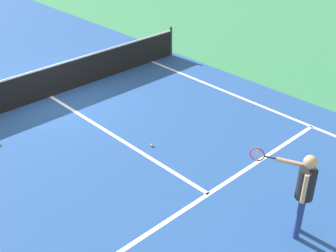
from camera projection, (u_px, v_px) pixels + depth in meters
The scene contains 8 objects.
ground_plane at pixel (51, 97), 13.22m from camera, with size 60.00×60.00×0.00m, color #337F51.
court_surface_inbounds at pixel (51, 97), 13.22m from camera, with size 10.62×24.40×0.00m, color #234C93.
line_sideline_right at pixel (297, 120), 11.94m from camera, with size 0.10×11.89×0.01m, color white.
line_service_near at pixel (208, 194), 9.21m from camera, with size 8.22×0.10×0.01m, color white.
line_center_service at pixel (115, 136), 11.21m from camera, with size 0.10×6.40×0.01m, color white.
net at pixel (48, 82), 12.98m from camera, with size 10.20×0.09×1.07m.
player_near at pixel (304, 187), 7.67m from camera, with size 0.51×1.23×1.75m.
tennis_ball_mid_court at pixel (152, 145), 10.80m from camera, with size 0.07×0.07×0.07m, color #CCE033.
Camera 1 is at (-5.61, -11.07, 5.86)m, focal length 46.80 mm.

